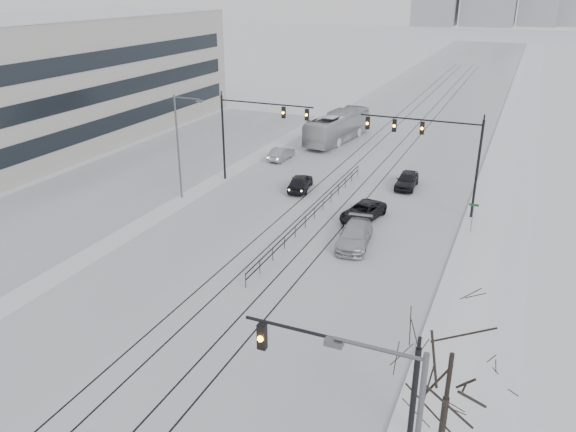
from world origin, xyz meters
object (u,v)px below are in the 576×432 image
at_px(sedan_nb_far, 407,180).
at_px(box_truck, 338,127).
at_px(sedan_nb_front, 363,212).
at_px(bare_tree, 451,365).
at_px(sedan_sb_inner, 300,182).
at_px(sedan_sb_outer, 281,154).
at_px(sedan_nb_right, 355,236).
at_px(traffic_mast_near, 364,397).

distance_m(sedan_nb_far, box_truck, 17.31).
bearing_deg(box_truck, sedan_nb_front, 121.12).
distance_m(bare_tree, sedan_sb_inner, 31.88).
bearing_deg(sedan_sb_outer, sedan_sb_inner, 126.26).
xyz_separation_m(sedan_sb_inner, sedan_nb_far, (8.76, 4.45, -0.01)).
bearing_deg(sedan_sb_inner, bare_tree, 112.25).
bearing_deg(sedan_nb_far, sedan_nb_front, -101.68).
relative_size(sedan_sb_inner, sedan_nb_right, 0.84).
height_order(sedan_sb_outer, box_truck, box_truck).
bearing_deg(sedan_nb_far, sedan_nb_right, -94.78).
relative_size(traffic_mast_near, bare_tree, 1.15).
height_order(sedan_sb_outer, sedan_nb_right, sedan_nb_right).
distance_m(traffic_mast_near, sedan_nb_far, 34.95).
distance_m(bare_tree, sedan_nb_far, 32.52).
bearing_deg(bare_tree, box_truck, 113.32).
height_order(bare_tree, sedan_sb_inner, bare_tree).
xyz_separation_m(bare_tree, sedan_nb_front, (-9.63, 22.41, -3.82)).
xyz_separation_m(sedan_sb_outer, sedan_nb_far, (14.21, -3.62, 0.07)).
xyz_separation_m(bare_tree, sedan_nb_far, (-8.04, 31.28, -3.75)).
relative_size(bare_tree, sedan_nb_front, 1.27).
distance_m(sedan_sb_inner, sedan_sb_outer, 9.73).
distance_m(bare_tree, sedan_sb_outer, 41.57).
bearing_deg(box_truck, traffic_mast_near, 117.19).
height_order(sedan_nb_far, box_truck, box_truck).
xyz_separation_m(sedan_nb_right, box_truck, (-10.35, 26.98, 0.96)).
height_order(bare_tree, sedan_nb_front, bare_tree).
bearing_deg(traffic_mast_near, sedan_sb_outer, 117.63).
xyz_separation_m(sedan_sb_outer, sedan_nb_right, (13.42, -17.39, 0.09)).
height_order(traffic_mast_near, sedan_sb_inner, traffic_mast_near).
distance_m(sedan_nb_front, box_truck, 24.08).
relative_size(traffic_mast_near, sedan_nb_right, 1.34).
height_order(bare_tree, box_truck, bare_tree).
bearing_deg(traffic_mast_near, bare_tree, 51.24).
relative_size(sedan_nb_far, box_truck, 0.35).
xyz_separation_m(sedan_sb_outer, sedan_nb_front, (12.62, -12.49, 0.00)).
height_order(bare_tree, sedan_nb_right, bare_tree).
relative_size(traffic_mast_near, sedan_nb_far, 1.62).
bearing_deg(box_truck, sedan_nb_right, 118.73).
bearing_deg(sedan_sb_inner, sedan_nb_right, 120.75).
relative_size(sedan_sb_outer, sedan_nb_front, 0.84).
relative_size(traffic_mast_near, box_truck, 0.57).
height_order(traffic_mast_near, sedan_nb_right, traffic_mast_near).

